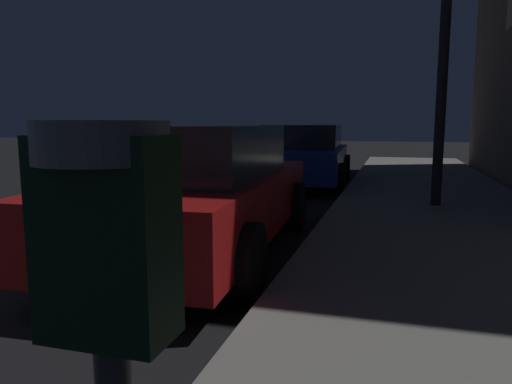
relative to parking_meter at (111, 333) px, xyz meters
The scene contains 3 objects.
parking_meter is the anchor object (origin of this frame).
car_red 4.60m from the parking_meter, 111.61° to the left, with size 2.17×4.47×1.43m.
car_blue 10.70m from the parking_meter, 99.10° to the left, with size 2.30×4.58×1.43m.
Camera 1 is at (4.94, -1.50, 1.45)m, focal length 33.19 mm.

